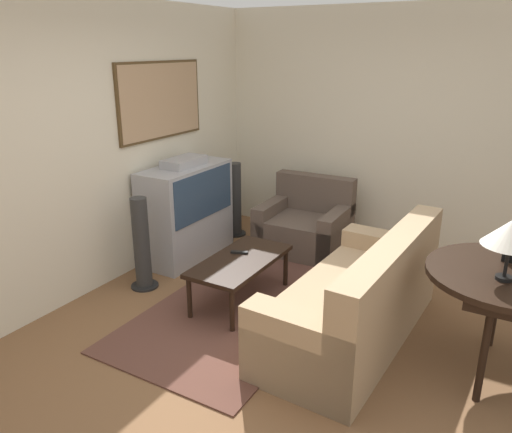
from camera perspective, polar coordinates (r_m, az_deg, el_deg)
ground_plane at (r=4.07m, az=3.69°, el=-14.88°), size 12.00×12.00×0.00m
wall_back at (r=4.81m, az=-19.29°, el=7.06°), size 12.00×0.10×2.70m
wall_right at (r=5.93m, az=15.58°, el=9.43°), size 0.06×12.00×2.70m
area_rug at (r=4.63m, az=-1.60°, el=-10.23°), size 2.50×1.40×0.01m
tv at (r=5.55m, az=-7.92°, el=0.65°), size 1.12×0.50×1.13m
couch at (r=4.13m, az=11.54°, el=-9.52°), size 2.01×0.93×0.90m
armchair at (r=5.80m, az=5.64°, el=-1.14°), size 0.85×0.97×0.83m
coffee_table at (r=4.56m, az=-1.80°, el=-5.37°), size 1.07×0.53×0.43m
console_table at (r=3.84m, az=26.87°, el=-6.69°), size 1.09×1.09×0.80m
table_lamp at (r=3.57m, az=27.20°, el=-1.70°), size 0.36×0.36×0.42m
mantel_clock at (r=4.00m, az=27.14°, el=-2.99°), size 0.13×0.10×0.21m
remote at (r=4.65m, az=-1.91°, el=-4.10°), size 0.10×0.16×0.02m
speaker_tower_left at (r=4.94m, az=-12.93°, el=-3.31°), size 0.27×0.27×0.92m
speaker_tower_right at (r=6.18m, az=-2.43°, el=1.73°), size 0.27×0.27×0.92m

